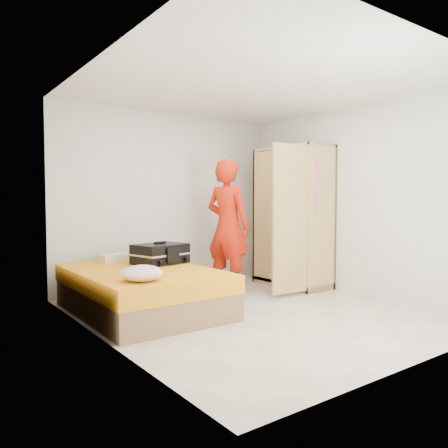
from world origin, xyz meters
TOP-DOWN VIEW (x-y plane):
  - room at (0.00, 0.00)m, footprint 4.00×4.02m
  - bed at (-1.05, 0.77)m, footprint 1.42×2.02m
  - wardrobe at (1.45, 0.86)m, footprint 1.17×1.20m
  - person at (0.39, 1.06)m, footprint 0.64×0.79m
  - suitcase at (-0.67, 1.06)m, footprint 0.73×0.60m
  - round_cushion at (-1.38, 0.09)m, footprint 0.41×0.41m
  - pillow at (-0.99, 1.62)m, footprint 0.55×0.33m

SIDE VIEW (x-z plane):
  - bed at x=-1.05m, z-range 0.00..0.50m
  - pillow at x=-0.99m, z-range 0.50..0.60m
  - round_cushion at x=-1.38m, z-range 0.50..0.66m
  - suitcase at x=-0.67m, z-range 0.48..0.76m
  - person at x=0.39m, z-range 0.00..1.87m
  - wardrobe at x=1.45m, z-range -0.05..2.05m
  - room at x=0.00m, z-range 0.00..2.60m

